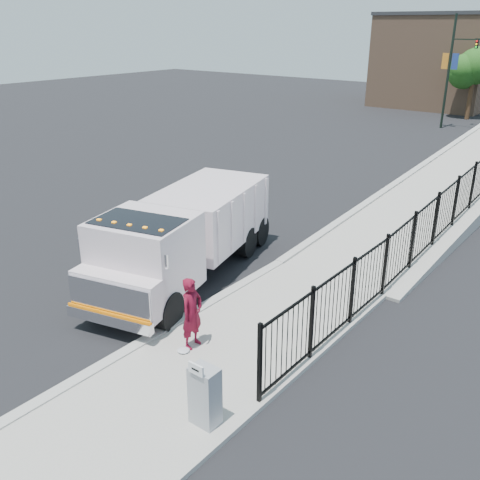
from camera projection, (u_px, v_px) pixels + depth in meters
The scene contains 13 objects.
ground at pixel (197, 314), 14.57m from camera, with size 120.00×120.00×0.00m, color black.
sidewalk at pixel (201, 374), 11.99m from camera, with size 3.55×12.00×0.12m, color #9E998E.
curb at pixel (142, 344), 13.08m from camera, with size 0.30×12.00×0.16m, color #ADAAA3.
ramp at pixel (461, 192), 25.02m from camera, with size 3.95×24.00×1.70m, color #9E998E.
iron_fence at pixel (470, 201), 20.95m from camera, with size 0.10×28.00×1.80m, color black.
truck at pixel (183, 233), 16.02m from camera, with size 4.35×8.23×2.69m.
worker at pixel (192, 313), 12.60m from camera, with size 0.65×0.43×1.79m, color maroon.
utility_cabinet at pixel (205, 396), 10.22m from camera, with size 0.55×0.40×1.25m, color gray.
arrow_sign at pixel (196, 369), 9.78m from camera, with size 0.35×0.04×0.22m, color white.
debris at pixel (183, 350), 12.68m from camera, with size 0.30×0.30×0.08m, color silver.
light_pole_0 at pixel (453, 68), 38.60m from camera, with size 3.77×0.22×8.00m.
tree_0 at pixel (475, 69), 42.57m from camera, with size 2.96×2.96×5.48m.
building at pixel (441, 62), 50.27m from camera, with size 10.00×10.00×8.00m, color #8C664C.
Camera 1 is at (8.78, -9.30, 7.36)m, focal length 40.00 mm.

